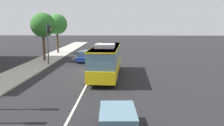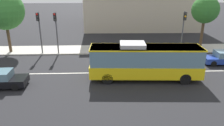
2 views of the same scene
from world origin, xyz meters
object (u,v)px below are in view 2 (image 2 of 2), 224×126
object	(u,v)px
transit_bus	(145,61)
traffic_light_near_corner	(56,26)
traffic_light_far_corner	(184,25)
street_tree_kerbside_right	(4,10)
street_tree_kerbside_centre	(205,10)
traffic_light_mid_block	(39,26)

from	to	relation	value
transit_bus	traffic_light_near_corner	bearing A→B (deg)	143.16
traffic_light_far_corner	street_tree_kerbside_right	bearing A→B (deg)	-90.42
traffic_light_far_corner	street_tree_kerbside_centre	distance (m)	3.97
traffic_light_mid_block	street_tree_kerbside_right	xyz separation A→B (m)	(-4.16, 0.84, 1.75)
traffic_light_far_corner	traffic_light_mid_block	bearing A→B (deg)	-88.32
traffic_light_near_corner	street_tree_kerbside_centre	distance (m)	18.82
transit_bus	traffic_light_mid_block	world-z (taller)	traffic_light_mid_block
street_tree_kerbside_centre	traffic_light_mid_block	bearing A→B (deg)	-175.84
traffic_light_near_corner	traffic_light_far_corner	distance (m)	15.46
traffic_light_near_corner	traffic_light_mid_block	distance (m)	2.03
traffic_light_mid_block	transit_bus	bearing A→B (deg)	58.54
traffic_light_near_corner	street_tree_kerbside_right	distance (m)	6.51
traffic_light_near_corner	street_tree_kerbside_centre	bearing A→B (deg)	96.16
traffic_light_mid_block	street_tree_kerbside_right	world-z (taller)	street_tree_kerbside_right
transit_bus	street_tree_kerbside_centre	xyz separation A→B (m)	(9.29, 9.44, 3.34)
traffic_light_mid_block	street_tree_kerbside_right	distance (m)	4.59
traffic_light_far_corner	street_tree_kerbside_centre	size ratio (longest dim) A/B	0.75
street_tree_kerbside_right	traffic_light_near_corner	bearing A→B (deg)	-9.01
traffic_light_mid_block	street_tree_kerbside_centre	world-z (taller)	street_tree_kerbside_centre
street_tree_kerbside_right	traffic_light_mid_block	bearing A→B (deg)	-11.44
traffic_light_far_corner	transit_bus	bearing A→B (deg)	-35.84
transit_bus	traffic_light_far_corner	size ratio (longest dim) A/B	1.94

